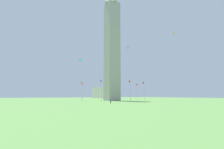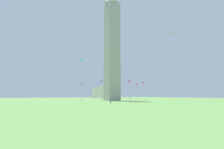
% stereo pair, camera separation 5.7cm
% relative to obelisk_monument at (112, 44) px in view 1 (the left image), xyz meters
% --- Properties ---
extents(ground_plane, '(260.00, 260.00, 0.00)m').
position_rel_obelisk_monument_xyz_m(ground_plane, '(0.00, 0.00, -26.99)').
color(ground_plane, '#609347').
extents(obelisk_monument, '(5.94, 5.94, 53.97)m').
position_rel_obelisk_monument_xyz_m(obelisk_monument, '(0.00, 0.00, 0.00)').
color(obelisk_monument, '#A8A399').
rests_on(obelisk_monument, ground).
extents(flagpole_n, '(1.12, 0.14, 8.48)m').
position_rel_obelisk_monument_xyz_m(flagpole_n, '(14.96, 0.00, -22.35)').
color(flagpole_n, silver).
rests_on(flagpole_n, ground).
extents(flagpole_ne, '(1.12, 0.14, 8.48)m').
position_rel_obelisk_monument_xyz_m(flagpole_ne, '(10.60, 10.54, -22.35)').
color(flagpole_ne, silver).
rests_on(flagpole_ne, ground).
extents(flagpole_e, '(1.12, 0.14, 8.48)m').
position_rel_obelisk_monument_xyz_m(flagpole_e, '(0.06, 14.90, -22.35)').
color(flagpole_e, silver).
rests_on(flagpole_e, ground).
extents(flagpole_se, '(1.12, 0.14, 8.48)m').
position_rel_obelisk_monument_xyz_m(flagpole_se, '(-10.48, 10.54, -22.35)').
color(flagpole_se, silver).
rests_on(flagpole_se, ground).
extents(flagpole_s, '(1.12, 0.14, 8.48)m').
position_rel_obelisk_monument_xyz_m(flagpole_s, '(-14.85, 0.00, -22.35)').
color(flagpole_s, silver).
rests_on(flagpole_s, ground).
extents(flagpole_sw, '(1.12, 0.14, 8.48)m').
position_rel_obelisk_monument_xyz_m(flagpole_sw, '(-10.48, -10.54, -22.35)').
color(flagpole_sw, silver).
rests_on(flagpole_sw, ground).
extents(flagpole_w, '(1.12, 0.14, 8.48)m').
position_rel_obelisk_monument_xyz_m(flagpole_w, '(0.06, -14.90, -22.35)').
color(flagpole_w, silver).
rests_on(flagpole_w, ground).
extents(flagpole_nw, '(1.12, 0.14, 8.48)m').
position_rel_obelisk_monument_xyz_m(flagpole_nw, '(10.60, -10.54, -22.35)').
color(flagpole_nw, silver).
rests_on(flagpole_nw, ground).
extents(person_blue_shirt, '(0.32, 0.32, 1.65)m').
position_rel_obelisk_monument_xyz_m(person_blue_shirt, '(-22.82, 13.25, -26.17)').
color(person_blue_shirt, '#2D2D38').
rests_on(person_blue_shirt, ground).
extents(kite_cyan_diamond, '(1.47, 1.49, 1.80)m').
position_rel_obelisk_monument_xyz_m(kite_cyan_diamond, '(-2.26, 16.51, -9.69)').
color(kite_cyan_diamond, '#33C6D1').
extents(kite_red_diamond, '(1.48, 1.44, 1.95)m').
position_rel_obelisk_monument_xyz_m(kite_red_diamond, '(-13.66, 0.09, -5.02)').
color(kite_red_diamond, red).
extents(kite_orange_diamond, '(1.04, 1.00, 1.34)m').
position_rel_obelisk_monument_xyz_m(kite_orange_diamond, '(-25.16, -13.88, -0.01)').
color(kite_orange_diamond, orange).
extents(distant_building, '(23.91, 12.62, 9.72)m').
position_rel_obelisk_monument_xyz_m(distant_building, '(69.52, -30.30, -22.13)').
color(distant_building, beige).
rests_on(distant_building, ground).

